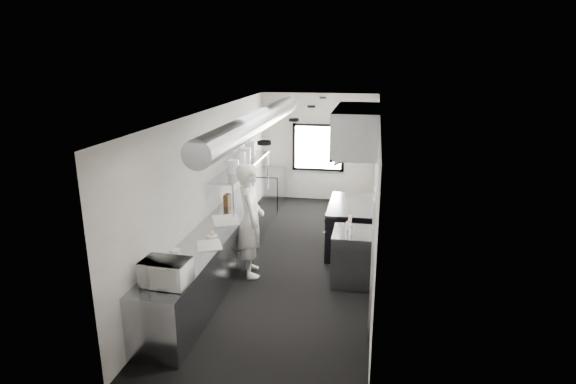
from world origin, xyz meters
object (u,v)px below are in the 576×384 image
at_px(pass_shelf, 243,166).
at_px(small_plate, 212,236).
at_px(squeeze_bottle_d, 350,224).
at_px(bottle_station, 352,256).
at_px(plate_stack_b, 239,159).
at_px(squeeze_bottle_e, 350,219).
at_px(plate_stack_c, 245,156).
at_px(deli_tub_b, 176,253).
at_px(line_cook, 250,220).
at_px(cutting_board, 226,220).
at_px(exhaust_hood, 357,130).
at_px(knife_block, 227,200).
at_px(prep_counter, 225,243).
at_px(squeeze_bottle_c, 347,227).
at_px(plate_stack_a, 233,166).
at_px(range, 350,227).
at_px(deli_tub_a, 169,261).
at_px(far_work_table, 269,188).
at_px(microwave, 166,272).
at_px(plate_stack_d, 250,150).
at_px(squeeze_bottle_b, 351,229).

height_order(pass_shelf, small_plate, pass_shelf).
bearing_deg(squeeze_bottle_d, bottle_station, -67.46).
bearing_deg(plate_stack_b, squeeze_bottle_e, -26.76).
xyz_separation_m(plate_stack_c, squeeze_bottle_d, (2.26, -1.63, -0.75)).
relative_size(deli_tub_b, plate_stack_c, 0.45).
relative_size(line_cook, cutting_board, 3.40).
distance_m(exhaust_hood, knife_block, 2.82).
bearing_deg(prep_counter, squeeze_bottle_c, -5.68).
height_order(line_cook, plate_stack_a, line_cook).
bearing_deg(plate_stack_b, squeeze_bottle_d, -30.65).
bearing_deg(range, deli_tub_a, -126.73).
height_order(deli_tub_b, plate_stack_c, plate_stack_c).
bearing_deg(squeeze_bottle_e, exhaust_hood, 89.42).
distance_m(exhaust_hood, plate_stack_c, 2.39).
distance_m(exhaust_hood, bottle_station, 2.39).
distance_m(deli_tub_b, squeeze_bottle_e, 3.04).
distance_m(plate_stack_a, plate_stack_b, 0.54).
height_order(bottle_station, far_work_table, same).
bearing_deg(prep_counter, exhaust_hood, 28.11).
relative_size(pass_shelf, microwave, 5.39).
bearing_deg(microwave, plate_stack_a, 94.41).
bearing_deg(microwave, knife_block, 96.92).
xyz_separation_m(pass_shelf, deli_tub_b, (-0.15, -3.19, -0.58)).
relative_size(deli_tub_b, knife_block, 0.67).
distance_m(prep_counter, plate_stack_d, 2.53).
relative_size(microwave, small_plate, 3.35).
xyz_separation_m(bottle_station, squeeze_bottle_c, (-0.09, -0.02, 0.53)).
relative_size(plate_stack_d, squeeze_bottle_e, 2.07).
height_order(prep_counter, plate_stack_b, plate_stack_b).
xyz_separation_m(knife_block, squeeze_bottle_b, (2.45, -1.13, -0.02)).
distance_m(small_plate, squeeze_bottle_d, 2.31).
height_order(cutting_board, squeeze_bottle_e, squeeze_bottle_e).
distance_m(range, plate_stack_c, 2.58).
bearing_deg(squeeze_bottle_c, far_work_table, 119.43).
height_order(pass_shelf, deli_tub_b, pass_shelf).
bearing_deg(far_work_table, knife_block, -93.52).
xyz_separation_m(microwave, knife_block, (-0.23, 3.32, -0.05)).
distance_m(bottle_station, deli_tub_a, 3.08).
height_order(far_work_table, microwave, microwave).
relative_size(prep_counter, squeeze_bottle_b, 32.59).
bearing_deg(knife_block, pass_shelf, 78.74).
relative_size(range, deli_tub_b, 10.64).
bearing_deg(squeeze_bottle_c, plate_stack_d, 133.67).
distance_m(knife_block, squeeze_bottle_c, 2.59).
bearing_deg(bottle_station, squeeze_bottle_e, 100.42).
xyz_separation_m(prep_counter, microwave, (0.05, -2.54, 0.62)).
height_order(range, small_plate, range).
bearing_deg(microwave, small_plate, 92.43).
xyz_separation_m(range, deli_tub_b, (-2.38, -2.89, 0.48)).
height_order(line_cook, squeeze_bottle_b, line_cook).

